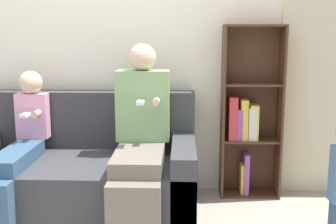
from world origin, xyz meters
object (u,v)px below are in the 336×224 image
at_px(child_seated, 19,146).
at_px(bookshelf, 248,120).
at_px(couch, 80,174).
at_px(adult_seated, 140,131).

distance_m(child_seated, bookshelf, 1.82).
xyz_separation_m(couch, child_seated, (-0.41, -0.15, 0.25)).
relative_size(couch, adult_seated, 1.39).
height_order(couch, child_seated, child_seated).
bearing_deg(child_seated, bookshelf, 16.41).
relative_size(adult_seated, child_seated, 1.20).
height_order(child_seated, bookshelf, bookshelf).
bearing_deg(child_seated, couch, 19.67).
distance_m(adult_seated, child_seated, 0.90).
bearing_deg(couch, adult_seated, -10.67).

